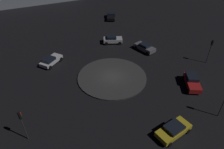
# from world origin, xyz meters

# --- Properties ---
(ground_plane) EXTENTS (119.32, 119.32, 0.00)m
(ground_plane) POSITION_xyz_m (0.00, 0.00, 0.00)
(ground_plane) COLOR black
(roundabout_island) EXTENTS (11.12, 11.12, 0.21)m
(roundabout_island) POSITION_xyz_m (0.00, 0.00, 0.11)
(roundabout_island) COLOR #383838
(roundabout_island) RESTS_ON ground_plane
(car_white) EXTENTS (4.53, 3.76, 1.42)m
(car_white) POSITION_xyz_m (-4.84, -10.39, 0.76)
(car_white) COLOR white
(car_white) RESTS_ON ground_plane
(car_silver) EXTENTS (2.18, 3.88, 1.62)m
(car_silver) POSITION_xyz_m (-11.81, 1.18, 0.84)
(car_silver) COLOR silver
(car_silver) RESTS_ON ground_plane
(car_black) EXTENTS (4.76, 2.57, 1.37)m
(car_black) POSITION_xyz_m (-25.29, 2.01, 0.73)
(car_black) COLOR black
(car_black) RESTS_ON ground_plane
(car_red) EXTENTS (4.62, 2.60, 1.61)m
(car_red) POSITION_xyz_m (3.17, 11.94, 0.83)
(car_red) COLOR red
(car_red) RESTS_ON ground_plane
(car_yellow) EXTENTS (3.84, 4.75, 1.39)m
(car_yellow) POSITION_xyz_m (11.74, 6.20, 0.73)
(car_yellow) COLOR gold
(car_yellow) RESTS_ON ground_plane
(car_grey) EXTENTS (4.45, 3.88, 1.52)m
(car_grey) POSITION_xyz_m (-8.00, 7.09, 0.80)
(car_grey) COLOR slate
(car_grey) RESTS_ON ground_plane
(traffic_light_southeast) EXTENTS (0.39, 0.39, 4.36)m
(traffic_light_southeast) POSITION_xyz_m (10.93, -10.73, 3.10)
(traffic_light_southeast) COLOR #2D2D2D
(traffic_light_southeast) RESTS_ON ground_plane
(traffic_light_north) EXTENTS (0.33, 0.38, 4.43)m
(traffic_light_north) POSITION_xyz_m (-2.86, 17.15, 3.14)
(traffic_light_north) COLOR #2D2D2D
(traffic_light_north) RESTS_ON ground_plane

